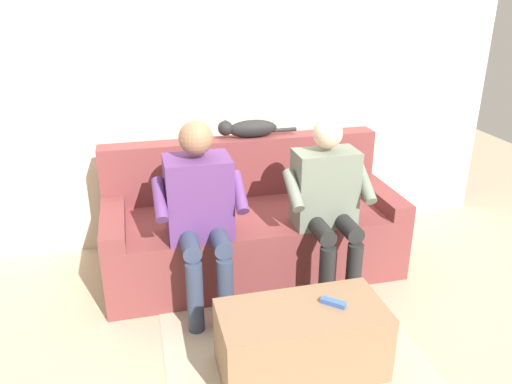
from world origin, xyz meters
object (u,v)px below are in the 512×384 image
at_px(couch, 251,227).
at_px(coffee_table, 301,340).
at_px(person_left_seated, 328,198).
at_px(person_right_seated, 200,205).
at_px(remote_blue, 333,303).
at_px(cat_on_backrest, 248,128).

relative_size(couch, coffee_table, 2.35).
xyz_separation_m(couch, coffee_table, (0.00, 1.14, -0.11)).
xyz_separation_m(person_left_seated, person_right_seated, (0.81, -0.04, 0.02)).
height_order(person_left_seated, remote_blue, person_left_seated).
distance_m(coffee_table, cat_on_backrest, 1.62).
relative_size(coffee_table, remote_blue, 6.62).
height_order(coffee_table, person_right_seated, person_right_seated).
bearing_deg(remote_blue, cat_on_backrest, -42.91).
bearing_deg(cat_on_backrest, remote_blue, 94.73).
distance_m(person_left_seated, person_right_seated, 0.81).
relative_size(person_left_seated, cat_on_backrest, 1.99).
xyz_separation_m(couch, person_right_seated, (0.41, 0.38, 0.38)).
xyz_separation_m(coffee_table, cat_on_backrest, (-0.05, -1.42, 0.76)).
height_order(couch, cat_on_backrest, cat_on_backrest).
height_order(cat_on_backrest, remote_blue, cat_on_backrest).
xyz_separation_m(coffee_table, person_right_seated, (0.41, -0.76, 0.49)).
distance_m(couch, person_right_seated, 0.67).
bearing_deg(couch, person_left_seated, 134.39).
bearing_deg(coffee_table, cat_on_backrest, -92.06).
height_order(couch, coffee_table, couch).
bearing_deg(remote_blue, couch, -39.22).
distance_m(coffee_table, remote_blue, 0.27).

